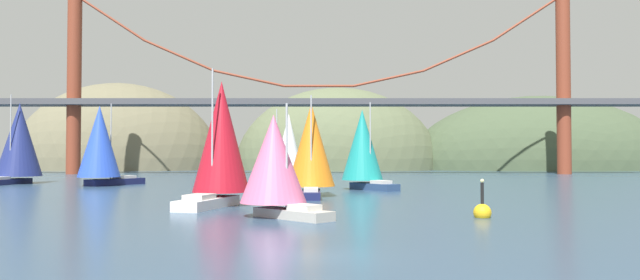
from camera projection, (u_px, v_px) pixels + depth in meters
ground_plane at (316, 257)px, 21.76m from camera, size 360.00×360.00×0.00m
headland_right at (541, 169)px, 156.49m from camera, size 72.25×44.00×40.10m
headland_center at (339, 169)px, 156.70m from camera, size 55.98×44.00×44.64m
headland_left at (120, 169)px, 156.92m from camera, size 56.31×44.00×47.16m
suspension_bridge at (321, 95)px, 117.16m from camera, size 136.14×6.00×37.02m
sailboat_teal_sail at (365, 147)px, 65.15m from camera, size 7.09×8.21×9.79m
sailboat_orange_sail at (313, 147)px, 54.00m from camera, size 4.51×7.76×9.39m
sailboat_blue_spinnaker at (103, 144)px, 72.58m from camera, size 7.87×9.77×10.53m
sailboat_white_mainsail at (290, 149)px, 73.23m from camera, size 8.42×5.08×9.75m
sailboat_crimson_sail at (223, 141)px, 44.19m from camera, size 5.36×8.73×10.36m
sailboat_navy_sail at (22, 141)px, 78.45m from camera, size 6.55×10.29×11.99m
sailboat_pink_spinnaker at (277, 162)px, 36.13m from camera, size 6.85×6.78×7.08m
channel_buoy at (485, 212)px, 35.42m from camera, size 1.10×1.10×2.64m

